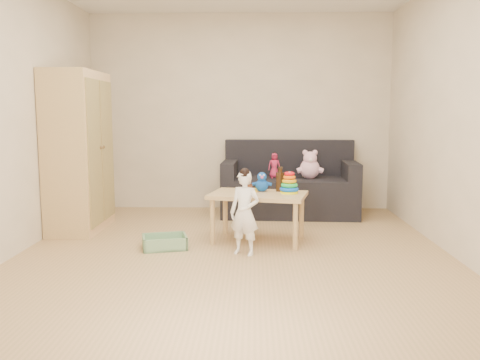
{
  "coord_description": "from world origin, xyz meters",
  "views": [
    {
      "loc": [
        0.18,
        -4.63,
        1.3
      ],
      "look_at": [
        0.05,
        0.25,
        0.65
      ],
      "focal_mm": 38.0,
      "sensor_mm": 36.0,
      "label": 1
    }
  ],
  "objects_px": {
    "wardrobe": "(79,152)",
    "sofa": "(289,196)",
    "play_table": "(258,217)",
    "toddler": "(245,214)"
  },
  "relations": [
    {
      "from": "wardrobe",
      "to": "sofa",
      "type": "xyz_separation_m",
      "value": [
        2.39,
        0.88,
        -0.63
      ]
    },
    {
      "from": "sofa",
      "to": "play_table",
      "type": "xyz_separation_m",
      "value": [
        -0.41,
        -1.37,
        0.01
      ]
    },
    {
      "from": "wardrobe",
      "to": "toddler",
      "type": "xyz_separation_m",
      "value": [
        1.85,
        -0.98,
        -0.49
      ]
    },
    {
      "from": "play_table",
      "to": "wardrobe",
      "type": "bearing_deg",
      "value": 166.09
    },
    {
      "from": "wardrobe",
      "to": "toddler",
      "type": "distance_m",
      "value": 2.15
    },
    {
      "from": "play_table",
      "to": "toddler",
      "type": "height_order",
      "value": "toddler"
    },
    {
      "from": "sofa",
      "to": "wardrobe",
      "type": "bearing_deg",
      "value": -157.43
    },
    {
      "from": "sofa",
      "to": "toddler",
      "type": "bearing_deg",
      "value": -103.89
    },
    {
      "from": "sofa",
      "to": "play_table",
      "type": "distance_m",
      "value": 1.43
    },
    {
      "from": "wardrobe",
      "to": "play_table",
      "type": "height_order",
      "value": "wardrobe"
    }
  ]
}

